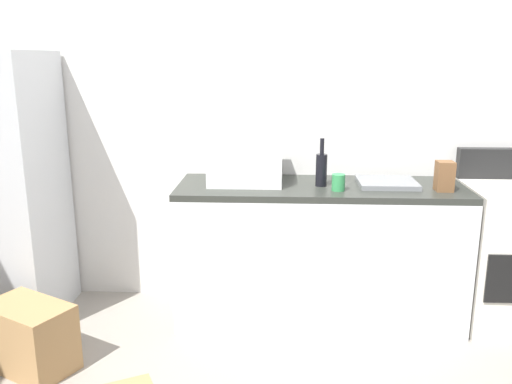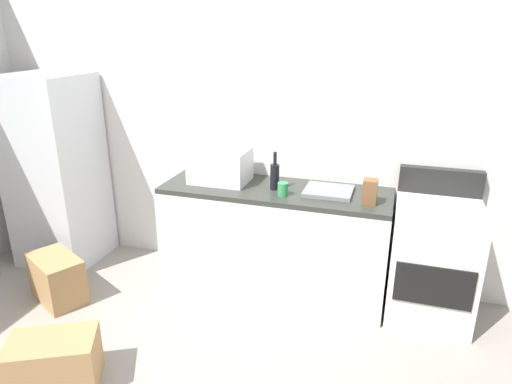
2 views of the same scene
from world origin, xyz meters
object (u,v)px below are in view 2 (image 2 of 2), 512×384
at_px(coffee_mug, 283,189).
at_px(knife_block, 370,192).
at_px(wine_bottle, 275,176).
at_px(cardboard_box_medium, 54,363).
at_px(cardboard_box_large, 57,278).
at_px(refrigerator, 56,171).
at_px(stove_oven, 432,260).
at_px(microwave, 220,165).

bearing_deg(coffee_mug, knife_block, 2.27).
distance_m(wine_bottle, cardboard_box_medium, 1.96).
bearing_deg(cardboard_box_large, coffee_mug, 18.16).
relative_size(refrigerator, cardboard_box_large, 3.59).
bearing_deg(wine_bottle, cardboard_box_medium, -123.50).
distance_m(refrigerator, cardboard_box_large, 1.03).
xyz_separation_m(coffee_mug, cardboard_box_medium, (-1.07, -1.36, -0.78)).
bearing_deg(stove_oven, refrigerator, -179.03).
bearing_deg(refrigerator, coffee_mug, -2.19).
height_order(knife_block, cardboard_box_medium, knife_block).
height_order(stove_oven, knife_block, stove_oven).
relative_size(knife_block, cardboard_box_medium, 0.35).
bearing_deg(knife_block, cardboard_box_large, -165.95).
xyz_separation_m(microwave, coffee_mug, (0.57, -0.17, -0.09)).
xyz_separation_m(refrigerator, coffee_mug, (2.15, -0.08, 0.09)).
height_order(refrigerator, knife_block, refrigerator).
distance_m(coffee_mug, cardboard_box_medium, 1.90).
bearing_deg(refrigerator, knife_block, -1.17).
distance_m(wine_bottle, coffee_mug, 0.16).
bearing_deg(cardboard_box_medium, knife_block, 39.10).
xyz_separation_m(refrigerator, stove_oven, (3.27, 0.06, -0.40)).
xyz_separation_m(stove_oven, wine_bottle, (-1.22, -0.02, 0.54)).
xyz_separation_m(refrigerator, knife_block, (2.78, -0.06, 0.13)).
height_order(microwave, coffee_mug, microwave).
distance_m(refrigerator, coffee_mug, 2.15).
relative_size(wine_bottle, coffee_mug, 3.00).
bearing_deg(cardboard_box_medium, microwave, 71.85).
bearing_deg(wine_bottle, refrigerator, -179.10).
relative_size(refrigerator, wine_bottle, 5.74).
bearing_deg(knife_block, cardboard_box_medium, -140.90).
bearing_deg(microwave, cardboard_box_medium, -108.15).
bearing_deg(microwave, knife_block, -6.70).
bearing_deg(microwave, cardboard_box_large, -147.47).
distance_m(microwave, knife_block, 1.21).
distance_m(microwave, coffee_mug, 0.60).
distance_m(stove_oven, microwave, 1.79).
relative_size(coffee_mug, knife_block, 0.56).
height_order(knife_block, cardboard_box_large, knife_block).
bearing_deg(knife_block, wine_bottle, 173.05).
bearing_deg(wine_bottle, knife_block, -6.95).
relative_size(stove_oven, wine_bottle, 3.67).
relative_size(wine_bottle, cardboard_box_large, 0.63).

